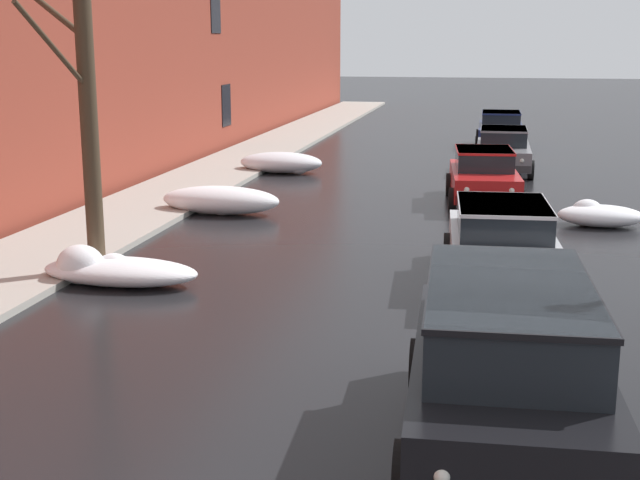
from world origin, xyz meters
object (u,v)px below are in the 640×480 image
at_px(sedan_silver_parked_kerbside_close, 503,242).
at_px(sedan_red_parked_kerbside_mid, 484,175).
at_px(suv_black_approaching_near_lane, 507,361).
at_px(sedan_grey_parked_far_down_block, 503,149).
at_px(bare_tree_mid_block, 81,72).
at_px(sedan_darkblue_queued_behind_truck, 501,129).

distance_m(sedan_silver_parked_kerbside_close, sedan_red_parked_kerbside_mid, 7.90).
distance_m(suv_black_approaching_near_lane, sedan_red_parked_kerbside_mid, 14.47).
height_order(sedan_silver_parked_kerbside_close, sedan_red_parked_kerbside_mid, same).
bearing_deg(sedan_silver_parked_kerbside_close, sedan_red_parked_kerbside_mid, 93.36).
bearing_deg(sedan_red_parked_kerbside_mid, sedan_grey_parked_far_down_block, 84.77).
bearing_deg(bare_tree_mid_block, suv_black_approaching_near_lane, -37.23).
bearing_deg(sedan_grey_parked_far_down_block, sedan_darkblue_queued_behind_truck, 90.61).
xyz_separation_m(sedan_red_parked_kerbside_mid, sedan_darkblue_queued_behind_truck, (0.45, 12.31, 0.00)).
relative_size(sedan_silver_parked_kerbside_close, sedan_red_parked_kerbside_mid, 1.11).
height_order(suv_black_approaching_near_lane, sedan_darkblue_queued_behind_truck, suv_black_approaching_near_lane).
xyz_separation_m(bare_tree_mid_block, sedan_grey_parked_far_down_block, (7.35, 14.58, -2.92)).
xyz_separation_m(suv_black_approaching_near_lane, sedan_darkblue_queued_behind_truck, (-0.03, 26.77, -0.24)).
xyz_separation_m(bare_tree_mid_block, sedan_red_parked_kerbside_mid, (6.83, 8.91, -2.92)).
bearing_deg(suv_black_approaching_near_lane, sedan_red_parked_kerbside_mid, 91.87).
height_order(bare_tree_mid_block, sedan_red_parked_kerbside_mid, bare_tree_mid_block).
distance_m(suv_black_approaching_near_lane, sedan_grey_parked_far_down_block, 20.13).
bearing_deg(suv_black_approaching_near_lane, bare_tree_mid_block, 142.77).
height_order(sedan_grey_parked_far_down_block, sedan_darkblue_queued_behind_truck, same).
bearing_deg(sedan_darkblue_queued_behind_truck, sedan_red_parked_kerbside_mid, -92.08).
relative_size(bare_tree_mid_block, suv_black_approaching_near_lane, 1.49).
xyz_separation_m(sedan_silver_parked_kerbside_close, sedan_grey_parked_far_down_block, (0.06, 13.56, -0.00)).
distance_m(sedan_red_parked_kerbside_mid, sedan_darkblue_queued_behind_truck, 12.32).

